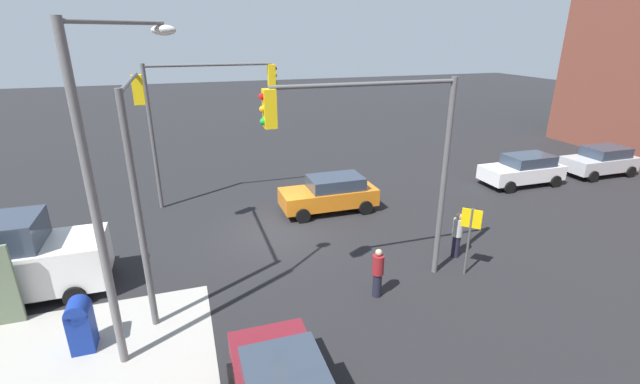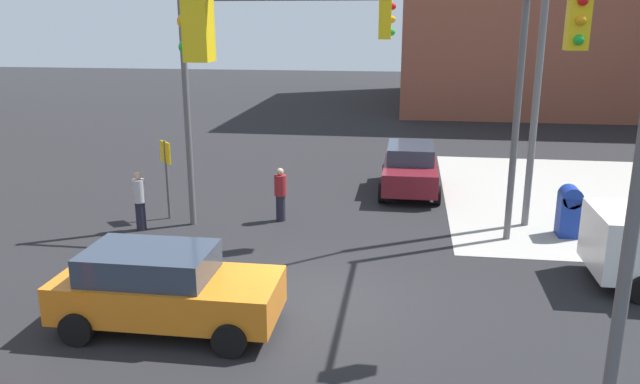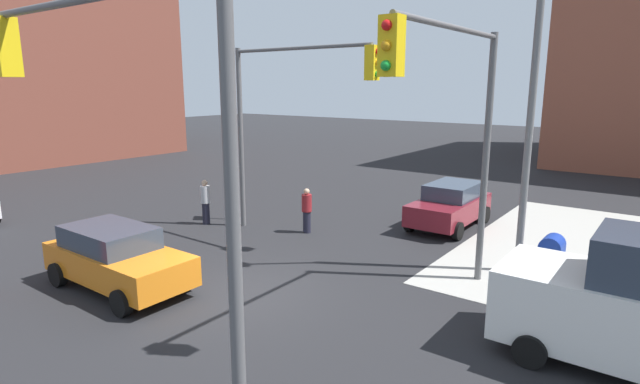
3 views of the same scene
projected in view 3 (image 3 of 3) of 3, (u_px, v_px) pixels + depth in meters
ground_plane at (244, 293)px, 12.78m from camera, size 120.00×120.00×0.00m
traffic_signal_nw_corner at (287, 102)px, 16.65m from camera, size 5.86×0.36×6.50m
traffic_signal_se_corner at (118, 126)px, 6.96m from camera, size 5.83×0.36×6.50m
traffic_signal_ne_corner at (458, 112)px, 11.04m from camera, size 0.36×5.63×6.50m
street_lamp_corner at (518, 105)px, 13.31m from camera, size 2.22×1.83×8.00m
warning_sign_two_way at (234, 179)px, 19.46m from camera, size 0.48×0.48×2.40m
mailbox_blue at (551, 260)px, 12.94m from camera, size 0.56×0.64×1.43m
hatchback_orange at (117, 257)px, 12.95m from camera, size 4.32×2.02×1.62m
hatchback_maroon at (450, 205)px, 18.66m from camera, size 2.02×4.11×1.62m
pedestrian_crossing at (205, 201)px, 18.96m from camera, size 0.36×0.36×1.72m
pedestrian_waiting at (307, 210)px, 17.86m from camera, size 0.36×0.36×1.62m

